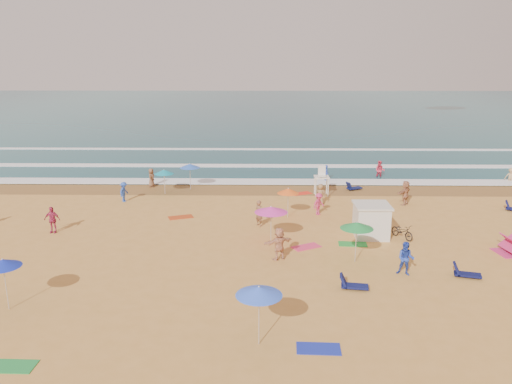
{
  "coord_description": "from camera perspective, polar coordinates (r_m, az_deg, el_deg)",
  "views": [
    {
      "loc": [
        0.36,
        -29.05,
        10.79
      ],
      "look_at": [
        -0.21,
        6.0,
        1.5
      ],
      "focal_mm": 35.0,
      "sensor_mm": 36.0,
      "label": 1
    }
  ],
  "objects": [
    {
      "name": "ground",
      "position": [
        30.99,
        0.21,
        -5.53
      ],
      "size": [
        220.0,
        220.0,
        0.0
      ],
      "primitive_type": "plane",
      "color": "gold",
      "rests_on": "ground"
    },
    {
      "name": "ocean",
      "position": [
        113.56,
        0.76,
        9.39
      ],
      "size": [
        220.0,
        140.0,
        0.18
      ],
      "primitive_type": "cube",
      "color": "#0C4756",
      "rests_on": "ground"
    },
    {
      "name": "wet_sand",
      "position": [
        42.93,
        0.42,
        0.29
      ],
      "size": [
        220.0,
        220.0,
        0.0
      ],
      "primitive_type": "plane",
      "color": "olive",
      "rests_on": "ground"
    },
    {
      "name": "surf_foam",
      "position": [
        51.49,
        0.51,
        2.86
      ],
      "size": [
        200.0,
        18.7,
        0.05
      ],
      "color": "white",
      "rests_on": "ground"
    },
    {
      "name": "cabana",
      "position": [
        32.13,
        13.03,
        -3.29
      ],
      "size": [
        2.0,
        2.0,
        2.0
      ],
      "primitive_type": "cube",
      "color": "silver",
      "rests_on": "ground"
    },
    {
      "name": "cabana_roof",
      "position": [
        31.82,
        13.14,
        -1.48
      ],
      "size": [
        2.2,
        2.2,
        0.12
      ],
      "primitive_type": "cube",
      "color": "silver",
      "rests_on": "cabana"
    },
    {
      "name": "bicycle",
      "position": [
        32.47,
        16.37,
        -4.32
      ],
      "size": [
        1.42,
        1.84,
        0.93
      ],
      "primitive_type": "imported",
      "rotation": [
        0.0,
        0.0,
        0.52
      ],
      "color": "black",
      "rests_on": "ground"
    },
    {
      "name": "lifeguard_stand",
      "position": [
        41.18,
        7.49,
        1.03
      ],
      "size": [
        1.2,
        1.2,
        2.1
      ],
      "primitive_type": null,
      "color": "white",
      "rests_on": "ground"
    },
    {
      "name": "beach_umbrellas",
      "position": [
        31.72,
        9.2,
        -1.19
      ],
      "size": [
        62.12,
        27.61,
        0.78
      ],
      "color": "#EA34AD",
      "rests_on": "ground"
    },
    {
      "name": "loungers",
      "position": [
        29.84,
        15.73,
        -6.59
      ],
      "size": [
        40.87,
        22.0,
        0.34
      ],
      "color": "#0F1E4C",
      "rests_on": "ground"
    },
    {
      "name": "towels",
      "position": [
        29.25,
        -1.27,
        -6.77
      ],
      "size": [
        49.72,
        25.69,
        0.03
      ],
      "color": "#C74318",
      "rests_on": "ground"
    },
    {
      "name": "beachgoers",
      "position": [
        34.68,
        3.16,
        -1.88
      ],
      "size": [
        48.46,
        28.6,
        2.15
      ],
      "color": "#B97855",
      "rests_on": "ground"
    }
  ]
}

